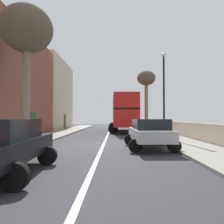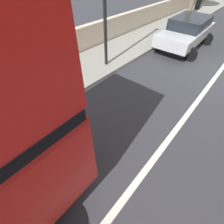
# 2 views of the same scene
# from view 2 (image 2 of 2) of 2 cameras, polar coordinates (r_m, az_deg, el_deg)

# --- Properties ---
(ground_plane) EXTENTS (84.00, 84.00, 0.00)m
(ground_plane) POSITION_cam_2_polar(r_m,az_deg,el_deg) (8.94, 35.03, 12.16)
(ground_plane) COLOR #333338
(road_centre_line) EXTENTS (0.16, 54.00, 0.01)m
(road_centre_line) POSITION_cam_2_polar(r_m,az_deg,el_deg) (8.94, 35.04, 12.18)
(road_centre_line) COLOR silver
(road_centre_line) RESTS_ON ground
(sidewalk_right) EXTENTS (2.60, 60.00, 0.12)m
(sidewalk_right) POSITION_cam_2_polar(r_m,az_deg,el_deg) (10.41, 8.18, 23.93)
(sidewalk_right) COLOR gray
(sidewalk_right) RESTS_ON ground
(boundary_wall_right) EXTENTS (0.36, 54.00, 1.26)m
(boundary_wall_right) POSITION_cam_2_polar(r_m,az_deg,el_deg) (11.12, 1.15, 28.78)
(boundary_wall_right) COLOR beige
(boundary_wall_right) RESTS_ON ground
(parked_car_silver_right_1) EXTENTS (2.53, 4.39, 1.55)m
(parked_car_silver_right_1) POSITION_cam_2_polar(r_m,az_deg,el_deg) (10.47, 26.02, 25.39)
(parked_car_silver_right_1) COLOR #B7BABF
(parked_car_silver_right_1) RESTS_ON ground
(litter_bin_right) EXTENTS (0.55, 0.55, 1.17)m
(litter_bin_right) POSITION_cam_2_polar(r_m,az_deg,el_deg) (20.49, 29.49, 31.95)
(litter_bin_right) COLOR black
(litter_bin_right) RESTS_ON sidewalk_right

